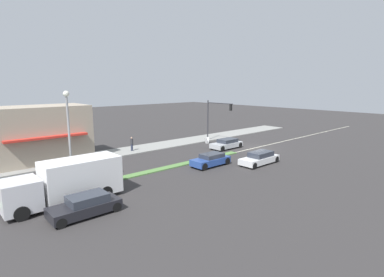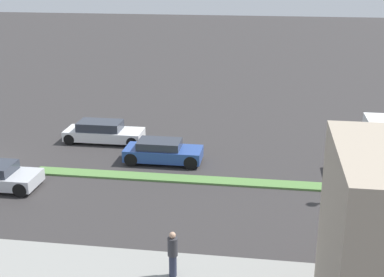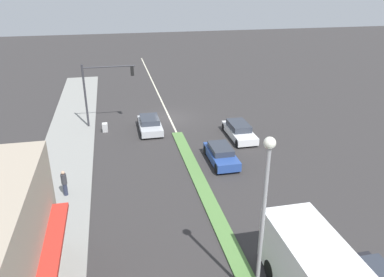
{
  "view_description": "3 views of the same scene",
  "coord_description": "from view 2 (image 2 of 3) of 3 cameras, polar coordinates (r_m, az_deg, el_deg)",
  "views": [
    {
      "loc": [
        -22.22,
        30.56,
        7.92
      ],
      "look_at": [
        1.09,
        9.65,
        2.24
      ],
      "focal_mm": 28.0,
      "sensor_mm": 36.0,
      "label": 1
    },
    {
      "loc": [
        23.94,
        15.57,
        10.36
      ],
      "look_at": [
        0.7,
        12.13,
        2.41
      ],
      "focal_mm": 50.0,
      "sensor_mm": 36.0,
      "label": 2
    },
    {
      "loc": [
        5.1,
        33.7,
        12.46
      ],
      "look_at": [
        0.04,
        10.4,
        2.21
      ],
      "focal_mm": 35.0,
      "sensor_mm": 36.0,
      "label": 3
    }
  ],
  "objects": [
    {
      "name": "ground_plane",
      "position": [
        26.19,
        13.09,
        -5.13
      ],
      "size": [
        160.0,
        160.0,
        0.0
      ],
      "primitive_type": "plane",
      "color": "#333030"
    },
    {
      "name": "pedestrian",
      "position": [
        18.29,
        -2.07,
        -12.12
      ],
      "size": [
        0.34,
        0.34,
        1.66
      ],
      "color": "#282D42",
      "rests_on": "sidewalk_right"
    },
    {
      "name": "coupe_blue",
      "position": [
        28.42,
        -3.16,
        -1.41
      ],
      "size": [
        1.73,
        4.09,
        1.22
      ],
      "color": "#284793",
      "rests_on": "ground"
    },
    {
      "name": "van_white",
      "position": [
        32.01,
        -9.46,
        0.68
      ],
      "size": [
        1.77,
        4.59,
        1.25
      ],
      "color": "silver",
      "rests_on": "ground"
    }
  ]
}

